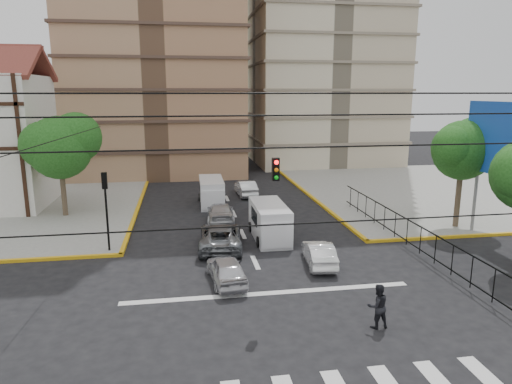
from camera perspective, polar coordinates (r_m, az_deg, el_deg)
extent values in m
plane|color=black|center=(19.76, 2.31, -13.98)|extent=(160.00, 160.00, 0.00)
cube|color=gray|center=(45.02, 22.57, 0.29)|extent=(26.00, 26.00, 0.15)
cube|color=silver|center=(20.82, 1.63, -12.52)|extent=(13.00, 0.40, 0.01)
cylinder|color=slate|center=(31.84, 25.67, -0.86)|extent=(0.20, 0.20, 4.00)
cube|color=silver|center=(29.66, 28.58, 5.82)|extent=(0.25, 6.00, 4.00)
cube|color=blue|center=(29.54, 28.27, 5.83)|extent=(0.08, 6.20, 4.20)
cylinder|color=#473828|center=(32.35, 23.96, -0.35)|extent=(0.36, 0.36, 4.48)
sphere|color=#1A4814|center=(31.89, 24.42, 4.78)|extent=(3.80, 3.80, 3.80)
sphere|color=#1A4814|center=(32.61, 25.62, 5.82)|extent=(3.04, 3.04, 3.04)
sphere|color=#1A4814|center=(31.20, 23.58, 5.06)|extent=(2.85, 2.85, 2.85)
cylinder|color=#473828|center=(35.01, -22.95, 0.41)|extent=(0.36, 0.36, 4.20)
sphere|color=#1A4814|center=(34.58, -23.35, 5.12)|extent=(4.40, 4.40, 4.40)
sphere|color=#1A4814|center=(34.55, -21.55, 6.37)|extent=(3.52, 3.52, 3.52)
sphere|color=#1A4814|center=(34.49, -24.92, 5.34)|extent=(3.30, 3.30, 3.30)
cylinder|color=black|center=(26.39, -18.10, -3.34)|extent=(0.12, 0.12, 3.50)
cube|color=black|center=(25.91, -18.42, 1.35)|extent=(0.28, 0.22, 0.90)
sphere|color=#FF0C0C|center=(25.85, -18.47, 2.01)|extent=(0.17, 0.17, 0.17)
cube|color=black|center=(17.96, 2.47, 2.85)|extent=(0.28, 0.22, 0.90)
cylinder|color=black|center=(9.43, 13.67, -3.48)|extent=(18.00, 0.03, 0.03)
cube|color=silver|center=(27.79, 1.69, -3.70)|extent=(1.88, 4.68, 2.15)
cube|color=silver|center=(26.08, 2.47, -5.11)|extent=(1.78, 1.12, 1.50)
cube|color=black|center=(25.62, 2.63, -4.23)|extent=(1.73, 0.10, 0.84)
cylinder|color=black|center=(26.46, 0.40, -6.23)|extent=(0.25, 0.65, 0.65)
cylinder|color=black|center=(26.80, 4.16, -6.02)|extent=(0.25, 0.65, 0.65)
cylinder|color=black|center=(29.27, -0.59, -4.38)|extent=(0.25, 0.65, 0.65)
cylinder|color=black|center=(29.58, 2.82, -4.22)|extent=(0.25, 0.65, 0.65)
cube|color=silver|center=(36.25, -5.59, 0.01)|extent=(1.88, 4.55, 2.08)
cube|color=silver|center=(34.52, -5.38, -0.84)|extent=(1.74, 1.11, 1.45)
cube|color=black|center=(34.10, -5.36, -0.15)|extent=(1.68, 0.13, 0.81)
cylinder|color=black|center=(34.97, -6.81, -1.70)|extent=(0.25, 0.63, 0.63)
cylinder|color=black|center=(35.07, -4.00, -1.60)|extent=(0.25, 0.63, 0.63)
cylinder|color=black|center=(37.78, -7.01, -0.64)|extent=(0.25, 0.63, 0.63)
cylinder|color=black|center=(37.88, -4.41, -0.55)|extent=(0.25, 0.63, 0.63)
imported|color=silver|center=(21.70, -3.71, -9.66)|extent=(1.87, 3.87, 1.27)
imported|color=white|center=(24.01, 7.89, -7.61)|extent=(1.69, 3.83, 1.22)
imported|color=slate|center=(26.29, -4.47, -5.52)|extent=(2.80, 5.28, 1.41)
imported|color=silver|center=(31.52, -4.46, -2.59)|extent=(2.07, 4.56, 1.30)
imported|color=#252528|center=(33.47, 0.93, -1.70)|extent=(1.93, 3.85, 1.26)
imported|color=silver|center=(39.36, -1.28, 0.50)|extent=(1.62, 4.12, 1.34)
imported|color=black|center=(18.33, 14.96, -13.60)|extent=(0.89, 0.71, 1.74)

